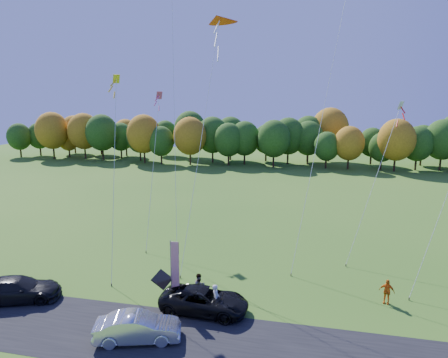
% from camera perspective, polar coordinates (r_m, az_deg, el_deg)
% --- Properties ---
extents(ground, '(160.00, 160.00, 0.00)m').
position_cam_1_polar(ground, '(26.73, -2.95, -17.46)').
color(ground, '#2F6019').
extents(asphalt_strip, '(90.00, 6.00, 0.01)m').
position_cam_1_polar(asphalt_strip, '(23.46, -5.77, -22.01)').
color(asphalt_strip, black).
rests_on(asphalt_strip, ground).
extents(tree_line, '(116.00, 12.00, 10.00)m').
position_cam_1_polar(tree_line, '(78.85, 7.81, 1.91)').
color(tree_line, '#1E4711').
rests_on(tree_line, ground).
extents(black_suv, '(5.51, 2.67, 1.51)m').
position_cam_1_polar(black_suv, '(25.61, -2.82, -16.93)').
color(black_suv, black).
rests_on(black_suv, ground).
extents(silver_sedan, '(4.88, 2.89, 1.52)m').
position_cam_1_polar(silver_sedan, '(23.47, -12.22, -20.04)').
color(silver_sedan, silver).
rests_on(silver_sedan, ground).
extents(dark_truck_a, '(5.81, 4.00, 1.56)m').
position_cam_1_polar(dark_truck_a, '(29.98, -27.44, -13.80)').
color(dark_truck_a, black).
rests_on(dark_truck_a, ground).
extents(person_tailgate_a, '(0.59, 0.76, 1.84)m').
position_cam_1_polar(person_tailgate_a, '(25.41, -1.17, -16.73)').
color(person_tailgate_a, silver).
rests_on(person_tailgate_a, ground).
extents(person_tailgate_b, '(1.03, 1.07, 1.74)m').
position_cam_1_polar(person_tailgate_b, '(27.00, -3.53, -15.07)').
color(person_tailgate_b, gray).
rests_on(person_tailgate_b, ground).
extents(person_east, '(1.02, 0.65, 1.62)m').
position_cam_1_polar(person_east, '(28.45, 22.22, -14.64)').
color(person_east, orange).
rests_on(person_east, ground).
extents(feather_flag, '(0.56, 0.12, 4.25)m').
position_cam_1_polar(feather_flag, '(25.91, -7.14, -12.11)').
color(feather_flag, '#999999').
rests_on(feather_flag, ground).
extents(kite_delta_blue, '(4.49, 9.82, 28.52)m').
position_cam_1_polar(kite_delta_blue, '(34.92, -7.22, 13.10)').
color(kite_delta_blue, '#4C3F33').
rests_on(kite_delta_blue, ground).
extents(kite_parafoil_orange, '(6.98, 11.45, 32.37)m').
position_cam_1_polar(kite_parafoil_orange, '(33.53, 15.41, 16.28)').
color(kite_parafoil_orange, '#4C3F33').
rests_on(kite_parafoil_orange, ground).
extents(kite_delta_red, '(2.78, 9.16, 20.84)m').
position_cam_1_polar(kite_delta_red, '(31.44, -3.03, 7.36)').
color(kite_delta_red, '#4C3F33').
rests_on(kite_delta_red, ground).
extents(kite_diamond_yellow, '(2.21, 6.01, 15.05)m').
position_cam_1_polar(kite_diamond_yellow, '(30.41, -15.45, 0.50)').
color(kite_diamond_yellow, '#4C3F33').
rests_on(kite_diamond_yellow, ground).
extents(kite_diamond_white, '(4.73, 6.28, 13.05)m').
position_cam_1_polar(kite_diamond_white, '(34.48, 20.70, -0.38)').
color(kite_diamond_white, '#4C3F33').
rests_on(kite_diamond_white, ground).
extents(kite_diamond_pink, '(2.14, 8.51, 13.97)m').
position_cam_1_polar(kite_diamond_pink, '(37.18, -10.09, 1.72)').
color(kite_diamond_pink, '#4C3F33').
rests_on(kite_diamond_pink, ground).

